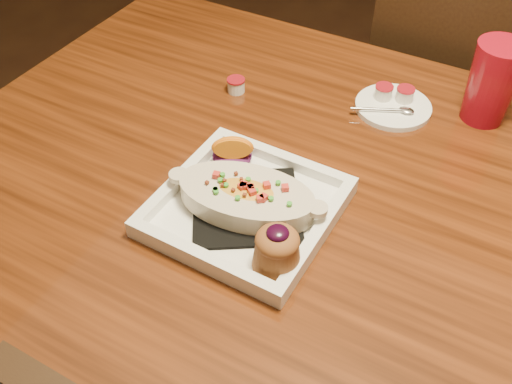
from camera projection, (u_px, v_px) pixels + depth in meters
The scene contains 6 objects.
table at pixel (369, 248), 0.94m from camera, with size 1.50×0.90×0.75m.
chair_far at pixel (451, 116), 1.44m from camera, with size 0.42×0.42×0.93m.
plate at pixel (249, 206), 0.84m from camera, with size 0.26×0.26×0.08m.
saucer at pixel (392, 104), 1.05m from camera, with size 0.14×0.14×0.09m.
creamer_loose at pixel (236, 85), 1.09m from camera, with size 0.04×0.04×0.03m.
red_tumbler at pixel (492, 83), 0.98m from camera, with size 0.09×0.09×0.15m, color #AD0C1E.
Camera 1 is at (0.13, -0.62, 1.38)m, focal length 40.00 mm.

